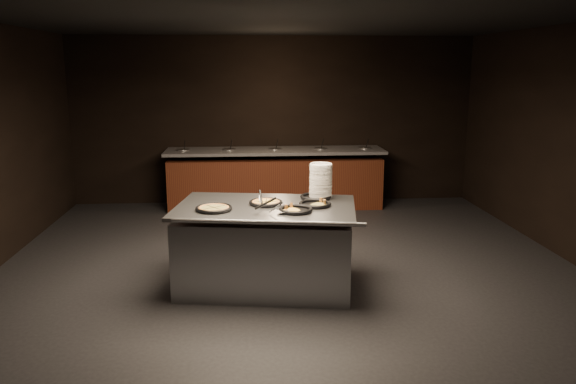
# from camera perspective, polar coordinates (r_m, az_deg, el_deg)

# --- Properties ---
(room) EXTENTS (7.02, 8.02, 2.92)m
(room) POSITION_cam_1_polar(r_m,az_deg,el_deg) (5.96, 0.47, 3.71)
(room) COLOR black
(room) RESTS_ON ground
(salad_bar) EXTENTS (3.70, 0.83, 1.18)m
(salad_bar) POSITION_cam_1_polar(r_m,az_deg,el_deg) (9.64, -1.30, 1.02)
(salad_bar) COLOR #522613
(salad_bar) RESTS_ON ground
(serving_counter) EXTENTS (2.08, 1.52, 0.92)m
(serving_counter) POSITION_cam_1_polar(r_m,az_deg,el_deg) (6.16, -2.27, -5.72)
(serving_counter) COLOR #AAADB2
(serving_counter) RESTS_ON ground
(plate_stack) EXTENTS (0.26, 0.26, 0.39)m
(plate_stack) POSITION_cam_1_polar(r_m,az_deg,el_deg) (6.35, 3.35, 1.11)
(plate_stack) COLOR silver
(plate_stack) RESTS_ON serving_counter
(pan_veggie_whole) EXTENTS (0.38, 0.38, 0.04)m
(pan_veggie_whole) POSITION_cam_1_polar(r_m,az_deg,el_deg) (5.88, -7.54, -1.66)
(pan_veggie_whole) COLOR black
(pan_veggie_whole) RESTS_ON serving_counter
(pan_cheese_whole) EXTENTS (0.37, 0.37, 0.04)m
(pan_cheese_whole) POSITION_cam_1_polar(r_m,az_deg,el_deg) (6.09, -2.26, -1.07)
(pan_cheese_whole) COLOR black
(pan_cheese_whole) RESTS_ON serving_counter
(pan_cheese_slices_a) EXTENTS (0.35, 0.35, 0.04)m
(pan_cheese_slices_a) POSITION_cam_1_polar(r_m,az_deg,el_deg) (6.36, 2.84, -0.49)
(pan_cheese_slices_a) COLOR black
(pan_cheese_slices_a) RESTS_ON serving_counter
(pan_cheese_slices_b) EXTENTS (0.35, 0.35, 0.04)m
(pan_cheese_slices_b) POSITION_cam_1_polar(r_m,az_deg,el_deg) (5.78, 0.79, -1.82)
(pan_cheese_slices_b) COLOR black
(pan_cheese_slices_b) RESTS_ON serving_counter
(pan_veggie_slices) EXTENTS (0.35, 0.35, 0.04)m
(pan_veggie_slices) POSITION_cam_1_polar(r_m,az_deg,el_deg) (6.03, 2.76, -1.23)
(pan_veggie_slices) COLOR black
(pan_veggie_slices) RESTS_ON serving_counter
(server_left) EXTENTS (0.10, 0.32, 0.15)m
(server_left) POSITION_cam_1_polar(r_m,az_deg,el_deg) (6.04, -2.84, -0.65)
(server_left) COLOR #AAADB2
(server_left) RESTS_ON serving_counter
(server_right) EXTENTS (0.35, 0.10, 0.17)m
(server_right) POSITION_cam_1_polar(r_m,az_deg,el_deg) (5.67, -1.79, -1.41)
(server_right) COLOR #AAADB2
(server_right) RESTS_ON serving_counter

